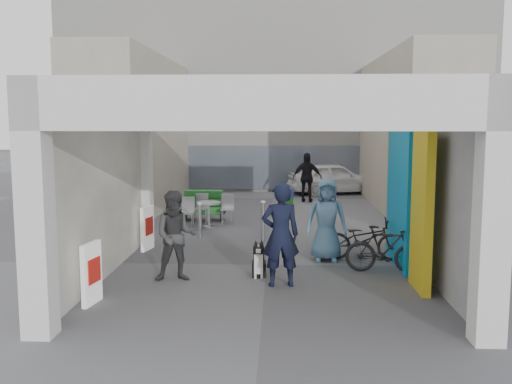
{
  "coord_description": "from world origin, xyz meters",
  "views": [
    {
      "loc": [
        0.25,
        -11.37,
        2.94
      ],
      "look_at": [
        -0.26,
        1.0,
        1.37
      ],
      "focal_mm": 40.0,
      "sensor_mm": 36.0,
      "label": 1
    }
  ],
  "objects_px": {
    "produce_stand": "(203,209)",
    "man_elderly": "(326,220)",
    "border_collie": "(259,262)",
    "man_with_dog": "(281,235)",
    "white_van": "(334,178)",
    "man_crates": "(307,178)",
    "man_back_turned": "(176,236)",
    "bicycle_rear": "(385,249)",
    "bicycle_front": "(364,239)",
    "cafe_set": "(206,215)"
  },
  "relations": [
    {
      "from": "man_crates",
      "to": "produce_stand",
      "type": "bearing_deg",
      "value": 59.68
    },
    {
      "from": "border_collie",
      "to": "man_elderly",
      "type": "bearing_deg",
      "value": 41.79
    },
    {
      "from": "produce_stand",
      "to": "man_with_dog",
      "type": "distance_m",
      "value": 7.05
    },
    {
      "from": "border_collie",
      "to": "bicycle_front",
      "type": "relative_size",
      "value": 0.42
    },
    {
      "from": "bicycle_front",
      "to": "border_collie",
      "type": "bearing_deg",
      "value": 127.14
    },
    {
      "from": "bicycle_rear",
      "to": "man_elderly",
      "type": "bearing_deg",
      "value": 57.8
    },
    {
      "from": "man_back_turned",
      "to": "white_van",
      "type": "relative_size",
      "value": 0.45
    },
    {
      "from": "produce_stand",
      "to": "man_elderly",
      "type": "relative_size",
      "value": 0.76
    },
    {
      "from": "border_collie",
      "to": "man_with_dog",
      "type": "distance_m",
      "value": 0.94
    },
    {
      "from": "man_back_turned",
      "to": "white_van",
      "type": "height_order",
      "value": "man_back_turned"
    },
    {
      "from": "white_van",
      "to": "man_with_dog",
      "type": "bearing_deg",
      "value": 156.37
    },
    {
      "from": "produce_stand",
      "to": "man_elderly",
      "type": "xyz_separation_m",
      "value": [
        3.24,
        -4.74,
        0.52
      ]
    },
    {
      "from": "white_van",
      "to": "cafe_set",
      "type": "bearing_deg",
      "value": 135.04
    },
    {
      "from": "border_collie",
      "to": "bicycle_rear",
      "type": "height_order",
      "value": "bicycle_rear"
    },
    {
      "from": "cafe_set",
      "to": "white_van",
      "type": "distance_m",
      "value": 8.3
    },
    {
      "from": "cafe_set",
      "to": "man_back_turned",
      "type": "distance_m",
      "value": 5.61
    },
    {
      "from": "man_back_turned",
      "to": "man_elderly",
      "type": "height_order",
      "value": "man_elderly"
    },
    {
      "from": "man_elderly",
      "to": "bicycle_rear",
      "type": "relative_size",
      "value": 1.13
    },
    {
      "from": "produce_stand",
      "to": "bicycle_front",
      "type": "height_order",
      "value": "bicycle_front"
    },
    {
      "from": "bicycle_front",
      "to": "bicycle_rear",
      "type": "distance_m",
      "value": 1.05
    },
    {
      "from": "bicycle_front",
      "to": "man_crates",
      "type": "bearing_deg",
      "value": 9.14
    },
    {
      "from": "border_collie",
      "to": "white_van",
      "type": "height_order",
      "value": "white_van"
    },
    {
      "from": "bicycle_rear",
      "to": "man_back_turned",
      "type": "bearing_deg",
      "value": 109.5
    },
    {
      "from": "man_with_dog",
      "to": "man_elderly",
      "type": "height_order",
      "value": "man_with_dog"
    },
    {
      "from": "man_back_turned",
      "to": "man_crates",
      "type": "xyz_separation_m",
      "value": [
        2.88,
        10.28,
        0.06
      ]
    },
    {
      "from": "cafe_set",
      "to": "man_elderly",
      "type": "relative_size",
      "value": 0.8
    },
    {
      "from": "cafe_set",
      "to": "man_crates",
      "type": "distance_m",
      "value": 5.64
    },
    {
      "from": "cafe_set",
      "to": "bicycle_rear",
      "type": "distance_m",
      "value": 6.39
    },
    {
      "from": "bicycle_rear",
      "to": "white_van",
      "type": "bearing_deg",
      "value": 8.8
    },
    {
      "from": "man_crates",
      "to": "bicycle_front",
      "type": "height_order",
      "value": "man_crates"
    },
    {
      "from": "produce_stand",
      "to": "man_crates",
      "type": "bearing_deg",
      "value": 33.71
    },
    {
      "from": "man_back_turned",
      "to": "man_crates",
      "type": "bearing_deg",
      "value": 64.68
    },
    {
      "from": "man_back_turned",
      "to": "bicycle_front",
      "type": "xyz_separation_m",
      "value": [
        3.67,
        1.71,
        -0.39
      ]
    },
    {
      "from": "border_collie",
      "to": "man_with_dog",
      "type": "height_order",
      "value": "man_with_dog"
    },
    {
      "from": "man_elderly",
      "to": "white_van",
      "type": "relative_size",
      "value": 0.47
    },
    {
      "from": "man_with_dog",
      "to": "man_back_turned",
      "type": "height_order",
      "value": "man_with_dog"
    },
    {
      "from": "bicycle_front",
      "to": "white_van",
      "type": "xyz_separation_m",
      "value": [
        0.39,
        10.99,
        0.18
      ]
    },
    {
      "from": "man_crates",
      "to": "bicycle_rear",
      "type": "height_order",
      "value": "man_crates"
    },
    {
      "from": "cafe_set",
      "to": "white_van",
      "type": "relative_size",
      "value": 0.38
    },
    {
      "from": "bicycle_rear",
      "to": "man_with_dog",
      "type": "bearing_deg",
      "value": 124.88
    },
    {
      "from": "produce_stand",
      "to": "bicycle_rear",
      "type": "xyz_separation_m",
      "value": [
        4.3,
        -5.69,
        0.12
      ]
    },
    {
      "from": "man_elderly",
      "to": "man_with_dog",
      "type": "bearing_deg",
      "value": -114.97
    },
    {
      "from": "cafe_set",
      "to": "man_with_dog",
      "type": "bearing_deg",
      "value": -70.38
    },
    {
      "from": "produce_stand",
      "to": "man_crates",
      "type": "distance_m",
      "value": 5.11
    },
    {
      "from": "border_collie",
      "to": "man_back_turned",
      "type": "height_order",
      "value": "man_back_turned"
    },
    {
      "from": "man_crates",
      "to": "white_van",
      "type": "relative_size",
      "value": 0.48
    },
    {
      "from": "border_collie",
      "to": "bicycle_front",
      "type": "distance_m",
      "value": 2.6
    },
    {
      "from": "produce_stand",
      "to": "man_elderly",
      "type": "height_order",
      "value": "man_elderly"
    },
    {
      "from": "border_collie",
      "to": "white_van",
      "type": "xyz_separation_m",
      "value": [
        2.56,
        12.42,
        0.35
      ]
    },
    {
      "from": "border_collie",
      "to": "man_crates",
      "type": "xyz_separation_m",
      "value": [
        1.38,
        9.99,
        0.61
      ]
    }
  ]
}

